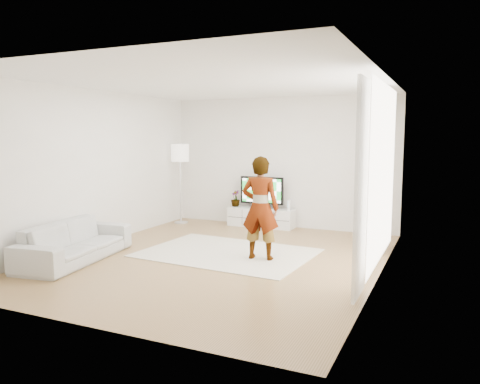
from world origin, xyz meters
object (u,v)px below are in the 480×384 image
at_px(television, 262,191).
at_px(player, 260,208).
at_px(sofa, 75,241).
at_px(floor_lamp, 180,156).
at_px(rug, 227,253).
at_px(media_console, 261,217).

distance_m(television, player, 2.76).
xyz_separation_m(sofa, floor_lamp, (-0.16, 3.46, 1.21)).
height_order(television, rug, television).
bearing_deg(player, television, -75.66).
bearing_deg(sofa, rug, -63.23).
distance_m(television, rug, 2.58).
height_order(rug, sofa, sofa).
relative_size(rug, player, 1.69).
distance_m(media_console, television, 0.58).
distance_m(media_console, rug, 2.44).
bearing_deg(player, media_console, -75.45).
bearing_deg(television, media_console, -90.00).
xyz_separation_m(player, sofa, (-2.67, -1.26, -0.53)).
bearing_deg(media_console, rug, -82.03).
relative_size(media_console, floor_lamp, 0.81).
bearing_deg(floor_lamp, television, 11.61).
relative_size(media_console, rug, 0.52).
bearing_deg(sofa, player, -72.78).
xyz_separation_m(rug, player, (0.66, -0.14, 0.83)).
xyz_separation_m(television, floor_lamp, (-1.83, -0.38, 0.74)).
distance_m(rug, player, 1.07).
bearing_deg(floor_lamp, media_console, 10.77).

